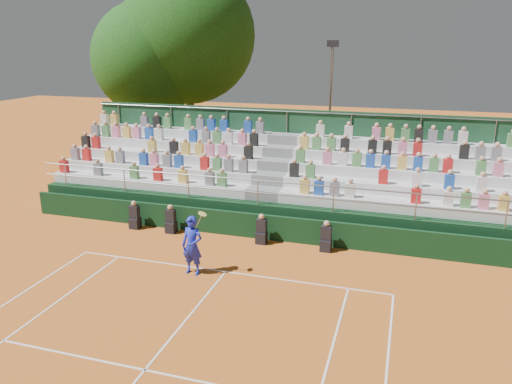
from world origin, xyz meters
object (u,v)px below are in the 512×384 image
(tree_west, at_px, (149,59))
(floodlight_mast, at_px, (330,99))
(tree_east, at_px, (188,36))
(tennis_player, at_px, (192,245))

(tree_west, relative_size, floodlight_mast, 1.31)
(tree_west, height_order, tree_east, tree_east)
(tree_east, xyz_separation_m, floodlight_mast, (8.96, -1.29, -3.34))
(floodlight_mast, bearing_deg, tree_west, 179.39)
(tree_west, xyz_separation_m, tree_east, (2.05, 1.17, 1.34))
(tree_west, relative_size, tree_east, 0.83)
(tennis_player, relative_size, tree_east, 0.19)
(tennis_player, distance_m, tree_east, 17.68)
(tennis_player, relative_size, tree_west, 0.23)
(tree_west, bearing_deg, floodlight_mast, -0.61)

